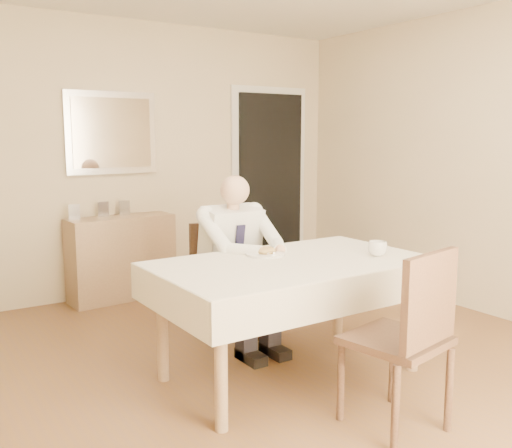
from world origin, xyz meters
TOP-DOWN VIEW (x-y plane):
  - room at (0.00, 0.00)m, footprint 5.00×5.02m
  - doorway at (1.55, 2.46)m, footprint 0.96×0.07m
  - mirror at (-0.23, 2.47)m, footprint 0.86×0.04m
  - dining_table at (0.07, 0.04)m, footprint 1.73×1.04m
  - chair_far at (0.07, 0.92)m, footprint 0.46×0.47m
  - chair_near at (0.14, -0.86)m, footprint 0.54×0.54m
  - seated_man at (0.07, 0.64)m, footprint 0.48×0.72m
  - plate at (0.02, 0.27)m, footprint 0.26×0.26m
  - food at (0.02, 0.27)m, footprint 0.14×0.14m
  - knife at (0.06, 0.21)m, footprint 0.01×0.13m
  - fork at (-0.02, 0.21)m, footprint 0.01×0.13m
  - coffee_mug at (0.62, -0.15)m, footprint 0.15×0.15m
  - sideboard at (-0.23, 2.32)m, footprint 1.00×0.41m
  - photo_frame_left at (-0.64, 2.35)m, footprint 0.10×0.02m
  - photo_frame_center at (-0.36, 2.40)m, footprint 0.10×0.02m
  - photo_frame_right at (-0.16, 2.38)m, footprint 0.10×0.02m

SIDE VIEW (x-z plane):
  - sideboard at x=-0.23m, z-range 0.00..0.78m
  - chair_far at x=0.07m, z-range 0.05..0.92m
  - chair_near at x=0.14m, z-range 0.07..1.04m
  - dining_table at x=0.07m, z-range 0.29..1.04m
  - seated_man at x=0.07m, z-range 0.07..1.31m
  - plate at x=0.02m, z-range 0.75..0.77m
  - knife at x=0.06m, z-range 0.77..0.78m
  - fork at x=-0.02m, z-range 0.77..0.78m
  - food at x=0.02m, z-range 0.76..0.81m
  - coffee_mug at x=0.62m, z-range 0.75..0.85m
  - photo_frame_left at x=-0.64m, z-range 0.78..0.92m
  - photo_frame_center at x=-0.36m, z-range 0.78..0.92m
  - photo_frame_right at x=-0.16m, z-range 0.78..0.92m
  - doorway at x=1.55m, z-range -0.05..2.05m
  - room at x=0.00m, z-range 0.00..2.60m
  - mirror at x=-0.23m, z-range 1.17..1.93m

